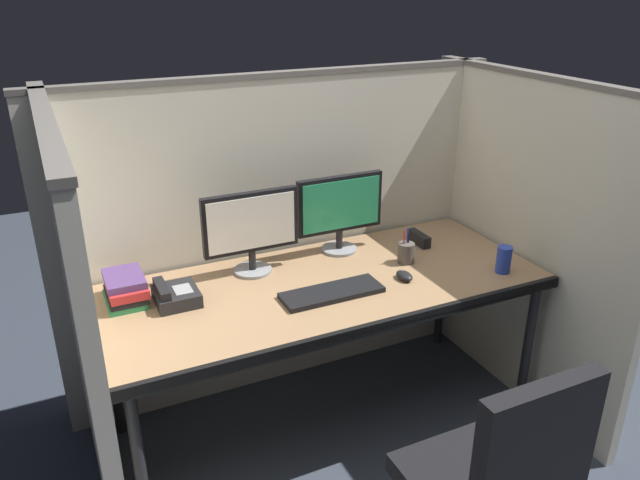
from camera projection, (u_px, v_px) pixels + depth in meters
ground_plane at (354, 461)px, 2.70m from camera, size 8.00×8.00×0.00m
cubicle_partition_rear at (286, 236)px, 3.01m from camera, size 2.21×0.06×1.57m
cubicle_partition_left at (83, 337)px, 2.17m from camera, size 0.06×1.41×1.57m
cubicle_partition_right at (521, 241)px, 2.95m from camera, size 0.06×1.41×1.57m
desk at (326, 294)px, 2.67m from camera, size 1.90×0.80×0.74m
monitor_left at (251, 227)px, 2.67m from camera, size 0.43×0.17×0.37m
monitor_right at (340, 208)px, 2.88m from camera, size 0.43×0.17×0.37m
keyboard_main at (332, 293)px, 2.55m from camera, size 0.43×0.15×0.02m
computer_mouse at (404, 276)px, 2.68m from camera, size 0.06×0.10×0.04m
soda_can at (504, 259)px, 2.73m from camera, size 0.07×0.07×0.12m
pen_cup at (406, 253)px, 2.83m from camera, size 0.08×0.08×0.17m
desk_phone at (175, 295)px, 2.48m from camera, size 0.17×0.19×0.09m
red_stapler at (419, 238)px, 3.03m from camera, size 0.04×0.15×0.06m
book_stack at (125, 289)px, 2.48m from camera, size 0.16×0.23×0.11m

